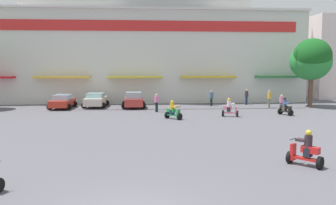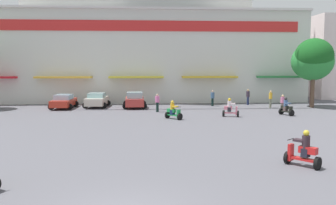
{
  "view_description": "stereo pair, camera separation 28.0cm",
  "coord_description": "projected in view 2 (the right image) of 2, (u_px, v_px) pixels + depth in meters",
  "views": [
    {
      "loc": [
        0.32,
        -9.53,
        4.2
      ],
      "look_at": [
        2.33,
        16.42,
        1.52
      ],
      "focal_mm": 38.65,
      "sensor_mm": 36.0,
      "label": 1
    },
    {
      "loc": [
        0.6,
        -9.55,
        4.2
      ],
      "look_at": [
        2.33,
        16.42,
        1.52
      ],
      "focal_mm": 38.65,
      "sensor_mm": 36.0,
      "label": 2
    }
  ],
  "objects": [
    {
      "name": "scooter_rider_3",
      "position": [
        173.0,
        112.0,
        28.3
      ],
      "size": [
        1.37,
        1.42,
        1.46
      ],
      "color": "black",
      "rests_on": "ground"
    },
    {
      "name": "plaza_tree_3",
      "position": [
        312.0,
        61.0,
        36.19
      ],
      "size": [
        4.04,
        4.43,
        6.52
      ],
      "color": "brown",
      "rests_on": "ground"
    },
    {
      "name": "pedestrian_1",
      "position": [
        271.0,
        98.0,
        35.75
      ],
      "size": [
        0.45,
        0.45,
        1.72
      ],
      "color": "slate",
      "rests_on": "ground"
    },
    {
      "name": "scooter_rider_0",
      "position": [
        303.0,
        151.0,
        14.99
      ],
      "size": [
        1.33,
        1.43,
        1.56
      ],
      "color": "black",
      "rests_on": "ground"
    },
    {
      "name": "parked_car_0",
      "position": [
        64.0,
        101.0,
        35.35
      ],
      "size": [
        2.42,
        4.23,
        1.36
      ],
      "color": "red",
      "rests_on": "ground"
    },
    {
      "name": "pedestrian_4",
      "position": [
        157.0,
        102.0,
        32.61
      ],
      "size": [
        0.49,
        0.49,
        1.65
      ],
      "color": "black",
      "rests_on": "ground"
    },
    {
      "name": "colonial_building",
      "position": [
        139.0,
        23.0,
        44.21
      ],
      "size": [
        38.26,
        15.23,
        21.23
      ],
      "color": "silver",
      "rests_on": "ground"
    },
    {
      "name": "scooter_rider_4",
      "position": [
        286.0,
        108.0,
        30.49
      ],
      "size": [
        1.0,
        1.41,
        1.51
      ],
      "color": "black",
      "rests_on": "ground"
    },
    {
      "name": "parked_car_1",
      "position": [
        97.0,
        100.0,
        36.36
      ],
      "size": [
        2.55,
        3.95,
        1.44
      ],
      "color": "beige",
      "rests_on": "ground"
    },
    {
      "name": "scooter_rider_8",
      "position": [
        231.0,
        109.0,
        29.6
      ],
      "size": [
        1.41,
        0.91,
        1.54
      ],
      "color": "black",
      "rests_on": "ground"
    },
    {
      "name": "plaza_tree_1",
      "position": [
        314.0,
        56.0,
        35.64
      ],
      "size": [
        3.71,
        3.73,
        6.87
      ],
      "color": "brown",
      "rests_on": "ground"
    },
    {
      "name": "pedestrian_3",
      "position": [
        213.0,
        97.0,
        37.42
      ],
      "size": [
        0.52,
        0.52,
        1.62
      ],
      "color": "black",
      "rests_on": "ground"
    },
    {
      "name": "ground_plane",
      "position": [
        135.0,
        132.0,
        22.77
      ],
      "size": [
        128.0,
        128.0,
        0.0
      ],
      "primitive_type": "plane",
      "color": "#58575E"
    },
    {
      "name": "pedestrian_2",
      "position": [
        283.0,
        102.0,
        32.66
      ],
      "size": [
        0.44,
        0.44,
        1.57
      ],
      "color": "#7D6360",
      "rests_on": "ground"
    },
    {
      "name": "pedestrian_0",
      "position": [
        248.0,
        96.0,
        38.47
      ],
      "size": [
        0.52,
        0.52,
        1.67
      ],
      "color": "#1E284A",
      "rests_on": "ground"
    },
    {
      "name": "parked_car_2",
      "position": [
        135.0,
        100.0,
        35.81
      ],
      "size": [
        2.42,
        3.9,
        1.57
      ],
      "color": "#B3342F",
      "rests_on": "ground"
    }
  ]
}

